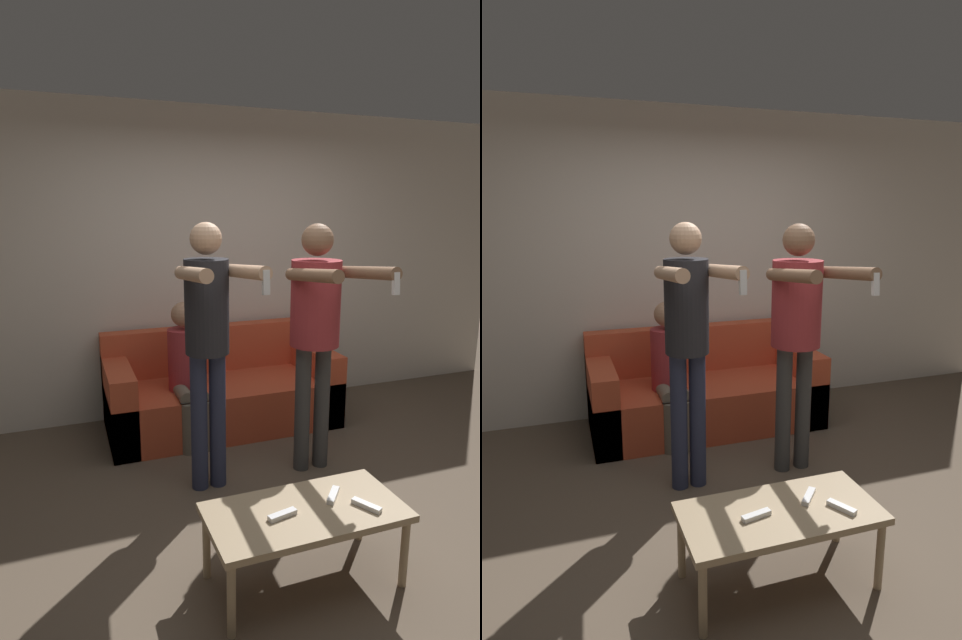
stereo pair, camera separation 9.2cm
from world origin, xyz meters
TOP-DOWN VIEW (x-y plane):
  - ground_plane at (0.00, 0.00)m, footprint 14.00×14.00m
  - wall_back at (0.00, 1.98)m, footprint 6.40×0.06m
  - couch at (-0.04, 1.54)m, footprint 1.93×0.83m
  - person_standing_left at (-0.43, 0.57)m, footprint 0.40×0.73m
  - person_standing_right at (0.34, 0.57)m, footprint 0.46×0.79m
  - person_seated at (-0.38, 1.35)m, footprint 0.27×0.51m
  - coffee_table at (-0.23, -0.43)m, footprint 0.98×0.47m
  - remote_near at (0.05, -0.52)m, footprint 0.10×0.15m
  - remote_mid at (-0.37, -0.45)m, footprint 0.15×0.06m
  - remote_far at (-0.06, -0.38)m, footprint 0.13×0.14m

SIDE VIEW (x-z plane):
  - ground_plane at x=0.00m, z-range 0.00..0.00m
  - couch at x=-0.04m, z-range -0.13..0.69m
  - coffee_table at x=-0.23m, z-range 0.16..0.56m
  - remote_near at x=0.05m, z-range 0.40..0.43m
  - remote_mid at x=-0.37m, z-range 0.40..0.43m
  - remote_far at x=-0.06m, z-range 0.40..0.43m
  - person_seated at x=-0.38m, z-range 0.04..1.16m
  - person_standing_left at x=-0.43m, z-range 0.21..1.97m
  - person_standing_right at x=0.34m, z-range 0.24..1.98m
  - wall_back at x=0.00m, z-range 0.00..2.70m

